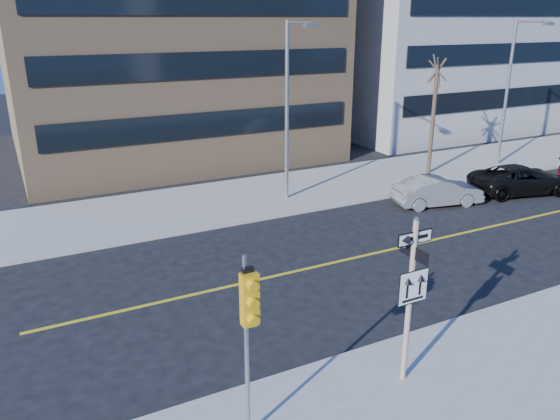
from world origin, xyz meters
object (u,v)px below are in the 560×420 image
parked_car_b (438,191)px  streetlight_b (512,84)px  streetlight_a (289,101)px  sign_pole (411,292)px  traffic_signal (249,314)px  street_tree_west (437,73)px  parked_car_c (521,179)px

parked_car_b → streetlight_b: 9.77m
streetlight_a → streetlight_b: same height
sign_pole → streetlight_a: 14.05m
parked_car_b → traffic_signal: bearing=137.8°
sign_pole → street_tree_west: street_tree_west is taller
traffic_signal → street_tree_west: (17.00, 13.96, 2.50)m
sign_pole → streetlight_b: streetlight_b is taller
sign_pole → parked_car_b: 13.95m
parked_car_c → street_tree_west: (-1.87, 4.57, 4.82)m
sign_pole → parked_car_b: sign_pole is taller
parked_car_b → streetlight_b: bearing=-53.8°
traffic_signal → streetlight_b: (22.00, 13.42, 1.73)m
sign_pole → streetlight_a: size_ratio=0.51×
traffic_signal → streetlight_a: (8.00, 13.42, 1.73)m
streetlight_b → street_tree_west: 5.09m
traffic_signal → parked_car_c: traffic_signal is taller
sign_pole → parked_car_c: sign_pole is taller
streetlight_a → parked_car_c: bearing=-20.3°
streetlight_a → parked_car_b: bearing=-31.3°
parked_car_b → street_tree_west: (3.12, 4.12, 4.85)m
sign_pole → traffic_signal: sign_pole is taller
traffic_signal → sign_pole: bearing=2.1°
sign_pole → parked_car_c: bearing=31.9°
parked_car_c → streetlight_b: (3.13, 4.02, 4.06)m
sign_pole → street_tree_west: 19.22m
traffic_signal → streetlight_b: bearing=31.4°
streetlight_a → street_tree_west: (9.00, 0.54, 0.77)m
traffic_signal → streetlight_a: bearing=59.2°
parked_car_b → streetlight_b: (8.12, 3.57, 4.08)m
street_tree_west → sign_pole: bearing=-133.3°
sign_pole → parked_car_b: bearing=44.5°
sign_pole → parked_car_c: (14.87, 9.25, -1.74)m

